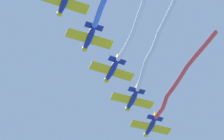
# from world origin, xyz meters

# --- Properties ---
(airplane_lead) EXTENTS (8.00, 6.10, 1.97)m
(airplane_lead) POSITION_xyz_m (3.60, 4.05, 67.86)
(airplane_lead) COLOR navy
(smoke_trail_lead) EXTENTS (8.93, 19.00, 3.40)m
(smoke_trail_lead) POSITION_xyz_m (-0.73, 16.04, 68.90)
(smoke_trail_lead) COLOR #DB4C4C
(airplane_left_wing) EXTENTS (8.00, 6.11, 1.97)m
(airplane_left_wing) POSITION_xyz_m (7.63, 10.68, 68.11)
(airplane_left_wing) COLOR navy
(smoke_trail_left_wing) EXTENTS (6.48, 26.21, 4.76)m
(smoke_trail_left_wing) POSITION_xyz_m (3.89, 26.15, 69.84)
(smoke_trail_left_wing) COLOR white
(airplane_right_wing) EXTENTS (7.96, 6.12, 1.97)m
(airplane_right_wing) POSITION_xyz_m (11.66, 17.31, 68.36)
(airplane_right_wing) COLOR navy
(smoke_trail_right_wing) EXTENTS (4.15, 14.81, 1.63)m
(smoke_trail_right_wing) POSITION_xyz_m (8.73, 26.95, 67.77)
(smoke_trail_right_wing) COLOR white
(airplane_slot) EXTENTS (7.99, 6.12, 1.97)m
(airplane_slot) POSITION_xyz_m (15.69, 23.95, 68.61)
(airplane_slot) COLOR navy
(airplane_trail) EXTENTS (7.97, 6.12, 1.97)m
(airplane_trail) POSITION_xyz_m (19.72, 30.58, 68.86)
(airplane_trail) COLOR navy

